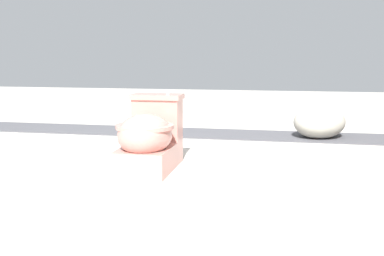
# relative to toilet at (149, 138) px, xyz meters

# --- Properties ---
(ground_plane) EXTENTS (14.00, 14.00, 0.00)m
(ground_plane) POSITION_rel_toilet_xyz_m (-0.07, 0.03, -0.22)
(ground_plane) COLOR #B7B2A8
(gravel_strip) EXTENTS (0.56, 8.00, 0.01)m
(gravel_strip) POSITION_rel_toilet_xyz_m (-1.45, 0.53, -0.21)
(gravel_strip) COLOR #4C4C51
(gravel_strip) RESTS_ON ground
(toilet) EXTENTS (0.63, 0.39, 0.52)m
(toilet) POSITION_rel_toilet_xyz_m (0.00, 0.00, 0.00)
(toilet) COLOR tan
(toilet) RESTS_ON ground
(boulder_near) EXTENTS (0.67, 0.68, 0.31)m
(boulder_near) POSITION_rel_toilet_xyz_m (-1.43, 1.25, -0.06)
(boulder_near) COLOR #ADA899
(boulder_near) RESTS_ON ground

